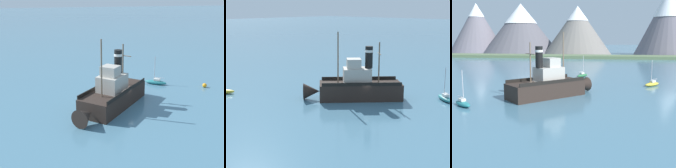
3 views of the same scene
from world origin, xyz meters
The scene contains 4 objects.
ground_plane centered at (0.00, 0.00, 0.00)m, with size 600.00×600.00×0.00m, color #477289.
old_tugboat centered at (1.70, 0.12, 1.83)m, with size 12.53×12.61×9.90m.
sailboat_teal centered at (-8.54, -7.73, 0.43)m, with size 3.66×3.22×4.90m.
mooring_buoy centered at (-15.79, -3.89, 0.36)m, with size 0.73×0.73×0.73m, color orange.
Camera 1 is at (11.59, 35.30, 15.19)m, focal length 45.00 mm.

